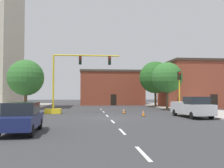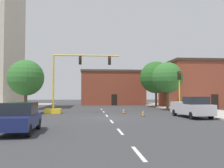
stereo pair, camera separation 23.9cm
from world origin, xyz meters
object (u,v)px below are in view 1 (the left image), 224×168
Objects in this scene: sedan_navy_near_left at (21,117)px; tree_right_mid at (167,78)px; traffic_cone_roadside_a at (143,113)px; traffic_signal_gantry at (63,94)px; traffic_cone_roadside_b at (124,111)px; pickup_truck_silver at (192,107)px; tree_left_near at (26,78)px; tree_right_far at (155,77)px; traffic_light_pole_right at (179,83)px.

tree_right_mid is at bearing 51.68° from sedan_navy_near_left.
traffic_cone_roadside_a is at bearing 46.98° from sedan_navy_near_left.
traffic_signal_gantry is at bearing 86.30° from sedan_navy_near_left.
sedan_navy_near_left reaches higher than traffic_cone_roadside_b.
traffic_signal_gantry is at bearing 153.66° from pickup_truck_silver.
traffic_signal_gantry is 14.51m from tree_right_mid.
traffic_cone_roadside_a is at bearing -66.17° from traffic_cone_roadside_b.
traffic_signal_gantry reaches higher than pickup_truck_silver.
tree_left_near is 1.10× the size of pickup_truck_silver.
tree_right_far is (18.56, 13.10, 1.05)m from tree_left_near.
traffic_signal_gantry is 1.40× the size of tree_left_near.
traffic_signal_gantry reaches higher than traffic_cone_roadside_a.
traffic_light_pole_right is at bearing -94.94° from tree_right_far.
pickup_truck_silver is at bearing -95.45° from tree_right_mid.
sedan_navy_near_left is at bearing -149.03° from pickup_truck_silver.
traffic_cone_roadside_a is (-4.79, -2.63, -3.23)m from traffic_light_pole_right.
tree_left_near is 13.68m from traffic_cone_roadside_a.
pickup_truck_silver is at bearing -26.34° from traffic_signal_gantry.
tree_right_far is 31.57m from sedan_navy_near_left.
pickup_truck_silver is (-0.50, -4.49, -2.55)m from traffic_light_pole_right.
traffic_light_pole_right is 1.05× the size of sedan_navy_near_left.
sedan_navy_near_left is at bearing -120.46° from traffic_cone_roadside_b.
traffic_cone_roadside_b is (-6.77, -5.13, -4.19)m from tree_right_mid.
tree_right_mid is at bearing 14.13° from tree_left_near.
sedan_navy_near_left is (-13.70, -8.22, -0.09)m from pickup_truck_silver.
pickup_truck_silver is 1.21× the size of sedan_navy_near_left.
traffic_cone_roadside_a is (12.52, -4.02, -3.76)m from tree_left_near.
traffic_signal_gantry is 1.55× the size of pickup_truck_silver.
sedan_navy_near_left is at bearing -138.16° from traffic_light_pole_right.
tree_right_far reaches higher than pickup_truck_silver.
traffic_signal_gantry is 13.96× the size of traffic_cone_roadside_a.
pickup_truck_silver is at bearing -96.34° from traffic_light_pole_right.
pickup_truck_silver is 7.83m from traffic_cone_roadside_b.
traffic_cone_roadside_b is (-7.54, -13.75, -4.80)m from tree_right_far.
sedan_navy_near_left is at bearing -128.32° from tree_right_mid.
pickup_truck_silver is at bearing -95.28° from tree_right_far.
tree_left_near reaches higher than sedan_navy_near_left.
traffic_light_pole_right is 5.19m from pickup_truck_silver.
tree_right_far reaches higher than traffic_light_pole_right.
sedan_navy_near_left reaches higher than traffic_cone_roadside_a.
tree_right_far is 1.42× the size of pickup_truck_silver.
traffic_light_pole_right is at bearing 41.84° from sedan_navy_near_left.
tree_right_mid reaches higher than traffic_cone_roadside_a.
pickup_truck_silver reaches higher than traffic_cone_roadside_b.
traffic_light_pole_right is 7.77× the size of traffic_cone_roadside_b.
traffic_light_pole_right is 0.73× the size of tree_right_mid.
traffic_cone_roadside_a is at bearing -151.20° from traffic_light_pole_right.
traffic_cone_roadside_b is (7.91, 13.45, -0.59)m from sedan_navy_near_left.
traffic_cone_roadside_b is at bearing 137.85° from pickup_truck_silver.
tree_left_near reaches higher than traffic_light_pole_right.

